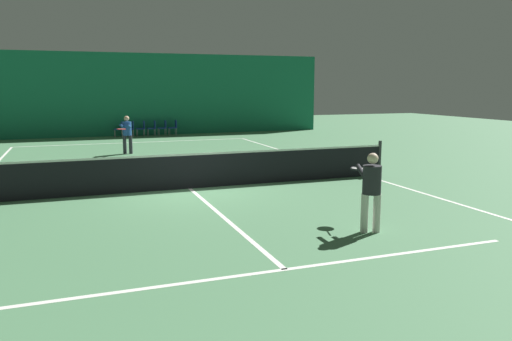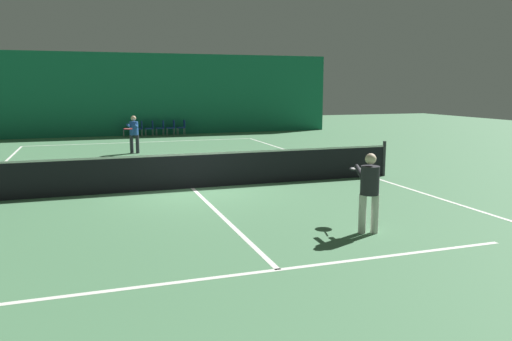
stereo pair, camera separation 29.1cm
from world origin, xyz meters
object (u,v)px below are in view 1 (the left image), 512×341
object	(u,v)px
courtside_chair_5	(174,126)
player_near	(371,186)
courtside_chair_0	(120,128)
tennis_net	(190,170)
courtside_chair_2	(142,127)
courtside_chair_1	(131,128)
player_far	(127,132)
courtside_chair_3	(153,127)
courtside_chair_4	(163,127)

from	to	relation	value
courtside_chair_5	player_near	bearing A→B (deg)	-0.55
player_near	courtside_chair_0	xyz separation A→B (m)	(-2.77, 20.14, -0.39)
tennis_net	player_near	xyz separation A→B (m)	(2.30, -5.12, 0.37)
courtside_chair_2	courtside_chair_1	bearing A→B (deg)	-90.00
player_near	courtside_chair_1	world-z (taller)	player_near
player_far	player_near	bearing A→B (deg)	32.24
player_near	courtside_chair_5	bearing A→B (deg)	15.81
player_near	courtside_chair_3	distance (m)	20.17
player_near	player_far	xyz separation A→B (m)	(-3.11, 12.88, 0.02)
player_near	courtside_chair_3	size ratio (longest dim) A/B	1.79
player_far	courtside_chair_4	size ratio (longest dim) A/B	1.83
tennis_net	courtside_chair_4	distance (m)	15.14
courtside_chair_0	courtside_chair_4	distance (m)	2.37
courtside_chair_2	courtside_chair_3	world-z (taller)	same
courtside_chair_0	player_near	bearing A→B (deg)	7.82
courtside_chair_2	courtside_chair_5	size ratio (longest dim) A/B	1.00
player_far	courtside_chair_3	bearing A→B (deg)	-177.64
courtside_chair_1	tennis_net	bearing A→B (deg)	-0.47
player_near	tennis_net	bearing A→B (deg)	40.52
tennis_net	player_far	world-z (taller)	player_far
courtside_chair_3	courtside_chair_4	distance (m)	0.59
player_near	player_far	size ratio (longest dim) A/B	0.98
player_far	courtside_chair_0	distance (m)	7.28
player_near	courtside_chair_4	distance (m)	20.15
courtside_chair_0	courtside_chair_2	bearing A→B (deg)	90.00
courtside_chair_4	player_far	bearing A→B (deg)	-20.49
courtside_chair_1	courtside_chair_4	world-z (taller)	same
player_near	courtside_chair_2	bearing A→B (deg)	20.85
player_far	courtside_chair_4	world-z (taller)	player_far
player_near	courtside_chair_4	world-z (taller)	player_near
tennis_net	courtside_chair_2	xyz separation A→B (m)	(0.71, 15.02, -0.03)
courtside_chair_3	player_far	bearing A→B (deg)	-16.29
player_near	courtside_chair_0	size ratio (longest dim) A/B	1.79
courtside_chair_1	courtside_chair_4	size ratio (longest dim) A/B	1.00
player_far	courtside_chair_5	world-z (taller)	player_far
tennis_net	courtside_chair_1	xyz separation A→B (m)	(0.12, 15.02, -0.03)
tennis_net	courtside_chair_0	size ratio (longest dim) A/B	14.29
player_far	courtside_chair_1	xyz separation A→B (m)	(0.94, 7.26, -0.41)
courtside_chair_1	courtside_chair_2	xyz separation A→B (m)	(0.59, 0.00, 0.00)
courtside_chair_1	courtside_chair_2	distance (m)	0.59
courtside_chair_1	courtside_chair_5	world-z (taller)	same
tennis_net	courtside_chair_1	bearing A→B (deg)	89.53
tennis_net	courtside_chair_1	distance (m)	15.02
player_near	courtside_chair_1	xyz separation A→B (m)	(-2.17, 20.14, -0.39)
courtside_chair_4	courtside_chair_5	xyz separation A→B (m)	(0.59, 0.00, 0.00)
tennis_net	courtside_chair_5	distance (m)	15.23
player_near	courtside_chair_2	world-z (taller)	player_near
player_near	courtside_chair_0	distance (m)	20.34
courtside_chair_2	courtside_chair_3	bearing A→B (deg)	90.00
tennis_net	courtside_chair_3	distance (m)	15.08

